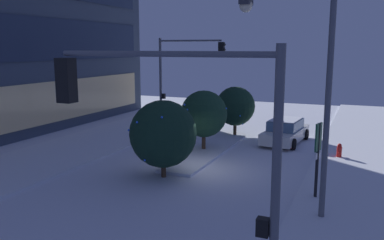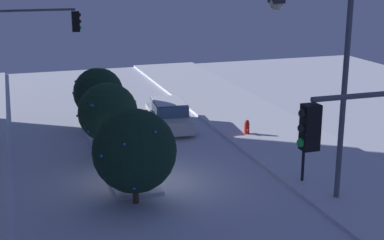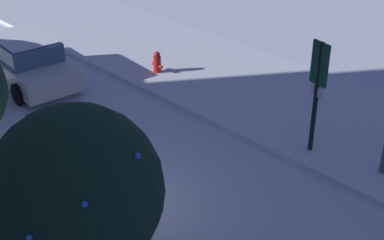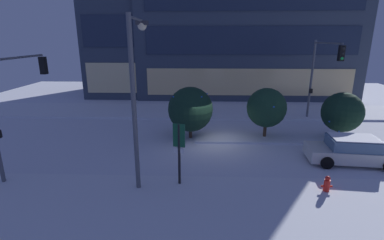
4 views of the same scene
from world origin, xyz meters
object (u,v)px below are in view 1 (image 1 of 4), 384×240
at_px(traffic_light_corner_far_right, 184,68).
at_px(decorated_tree_left_of_median, 163,134).
at_px(fire_hydrant, 339,152).
at_px(decorated_tree_right_of_median, 235,106).
at_px(car_near, 285,131).
at_px(decorated_tree_median, 204,114).
at_px(parking_info_sign, 318,151).
at_px(street_lamp_arched, 302,74).
at_px(traffic_light_corner_near_left, 178,134).

height_order(traffic_light_corner_far_right, decorated_tree_left_of_median, traffic_light_corner_far_right).
xyz_separation_m(fire_hydrant, decorated_tree_right_of_median, (3.65, 6.84, 1.55)).
bearing_deg(decorated_tree_left_of_median, traffic_light_corner_far_right, 19.17).
xyz_separation_m(traffic_light_corner_far_right, fire_hydrant, (-3.51, -10.52, -4.03)).
height_order(car_near, decorated_tree_median, decorated_tree_median).
relative_size(car_near, traffic_light_corner_far_right, 0.75).
bearing_deg(parking_info_sign, street_lamp_arched, 90.64).
bearing_deg(street_lamp_arched, traffic_light_corner_far_right, -52.35).
xyz_separation_m(parking_info_sign, decorated_tree_left_of_median, (0.24, 6.67, 0.07)).
distance_m(fire_hydrant, decorated_tree_right_of_median, 7.91).
distance_m(car_near, traffic_light_corner_far_right, 8.15).
relative_size(car_near, traffic_light_corner_near_left, 0.83).
distance_m(traffic_light_corner_near_left, street_lamp_arched, 6.66).
bearing_deg(decorated_tree_left_of_median, parking_info_sign, -92.03).
bearing_deg(traffic_light_corner_near_left, street_lamp_arched, -102.91).
xyz_separation_m(traffic_light_corner_far_right, decorated_tree_left_of_median, (-9.77, -3.40, -2.44)).
relative_size(traffic_light_corner_near_left, street_lamp_arched, 0.78).
bearing_deg(car_near, traffic_light_corner_far_right, 89.20).
relative_size(car_near, parking_info_sign, 1.61).
distance_m(fire_hydrant, parking_info_sign, 6.69).
relative_size(car_near, decorated_tree_left_of_median, 1.38).
bearing_deg(traffic_light_corner_near_left, decorated_tree_median, -70.52).
distance_m(traffic_light_corner_far_right, decorated_tree_median, 6.20).
relative_size(traffic_light_corner_far_right, decorated_tree_left_of_median, 1.84).
relative_size(decorated_tree_median, decorated_tree_left_of_median, 0.98).
distance_m(car_near, decorated_tree_right_of_median, 3.86).
bearing_deg(decorated_tree_right_of_median, decorated_tree_median, 175.96).
height_order(car_near, street_lamp_arched, street_lamp_arched).
distance_m(fire_hydrant, decorated_tree_left_of_median, 9.62).
relative_size(street_lamp_arched, decorated_tree_median, 2.18).
bearing_deg(fire_hydrant, parking_info_sign, 176.01).
height_order(street_lamp_arched, decorated_tree_right_of_median, street_lamp_arched).
relative_size(traffic_light_corner_near_left, decorated_tree_median, 1.70).
relative_size(fire_hydrant, parking_info_sign, 0.28).
xyz_separation_m(street_lamp_arched, parking_info_sign, (1.85, -0.45, -3.01)).
relative_size(traffic_light_corner_far_right, fire_hydrant, 7.54).
relative_size(traffic_light_corner_far_right, parking_info_sign, 2.14).
bearing_deg(decorated_tree_right_of_median, traffic_light_corner_near_left, -166.37).
bearing_deg(decorated_tree_right_of_median, traffic_light_corner_far_right, 92.15).
distance_m(traffic_light_corner_near_left, decorated_tree_right_of_median, 19.08).
bearing_deg(decorated_tree_left_of_median, car_near, -23.00).
bearing_deg(decorated_tree_median, traffic_light_corner_far_right, 35.40).
xyz_separation_m(traffic_light_corner_near_left, parking_info_sign, (8.28, -1.92, -2.15)).
bearing_deg(car_near, decorated_tree_left_of_median, 162.62).
bearing_deg(decorated_tree_median, traffic_light_corner_near_left, -160.52).
height_order(traffic_light_corner_far_right, decorated_tree_median, traffic_light_corner_far_right).
distance_m(street_lamp_arched, decorated_tree_left_of_median, 7.19).
bearing_deg(traffic_light_corner_near_left, decorated_tree_left_of_median, -60.85).
relative_size(fire_hydrant, decorated_tree_right_of_median, 0.26).
height_order(traffic_light_corner_near_left, decorated_tree_right_of_median, traffic_light_corner_near_left).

